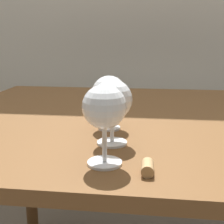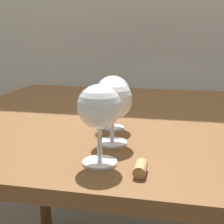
{
  "view_description": "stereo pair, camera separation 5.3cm",
  "coord_description": "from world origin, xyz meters",
  "px_view_note": "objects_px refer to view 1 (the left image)",
  "views": [
    {
      "loc": [
        0.05,
        -0.9,
        0.99
      ],
      "look_at": [
        -0.04,
        -0.26,
        0.83
      ],
      "focal_mm": 49.66,
      "sensor_mm": 36.0,
      "label": 1
    },
    {
      "loc": [
        0.1,
        -0.89,
        0.99
      ],
      "look_at": [
        -0.04,
        -0.26,
        0.83
      ],
      "focal_mm": 49.66,
      "sensor_mm": 36.0,
      "label": 2
    }
  ],
  "objects_px": {
    "wine_glass_merlot": "(104,109)",
    "wine_glass_white": "(109,93)",
    "wine_glass_chardonnay": "(112,100)",
    "cork": "(148,168)"
  },
  "relations": [
    {
      "from": "wine_glass_merlot",
      "to": "wine_glass_chardonnay",
      "type": "bearing_deg",
      "value": 90.17
    },
    {
      "from": "wine_glass_merlot",
      "to": "wine_glass_chardonnay",
      "type": "distance_m",
      "value": 0.11
    },
    {
      "from": "wine_glass_merlot",
      "to": "wine_glass_white",
      "type": "distance_m",
      "value": 0.22
    },
    {
      "from": "wine_glass_merlot",
      "to": "wine_glass_white",
      "type": "xyz_separation_m",
      "value": [
        -0.02,
        0.22,
        -0.01
      ]
    },
    {
      "from": "wine_glass_merlot",
      "to": "wine_glass_chardonnay",
      "type": "height_order",
      "value": "wine_glass_merlot"
    },
    {
      "from": "wine_glass_white",
      "to": "cork",
      "type": "height_order",
      "value": "wine_glass_white"
    },
    {
      "from": "wine_glass_merlot",
      "to": "cork",
      "type": "height_order",
      "value": "wine_glass_merlot"
    },
    {
      "from": "wine_glass_chardonnay",
      "to": "wine_glass_white",
      "type": "relative_size",
      "value": 1.05
    },
    {
      "from": "cork",
      "to": "wine_glass_merlot",
      "type": "bearing_deg",
      "value": 158.56
    },
    {
      "from": "wine_glass_merlot",
      "to": "wine_glass_white",
      "type": "bearing_deg",
      "value": 95.52
    }
  ]
}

